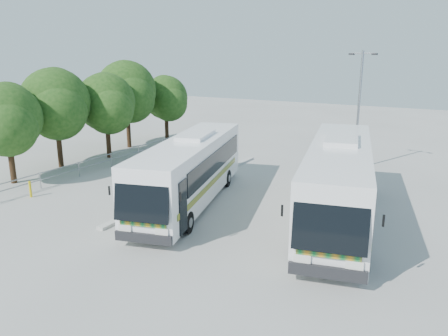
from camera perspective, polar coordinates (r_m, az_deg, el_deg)
The scene contains 12 objects.
ground at distance 24.06m, azimuth -1.87°, elevation -4.33°, with size 100.00×100.00×0.00m, color #AAAAA4.
kerb_divider at distance 26.81m, azimuth -3.89°, elevation -2.17°, with size 0.40×16.00×0.15m, color #B2B2AD.
railing at distance 32.78m, azimuth -13.34°, elevation 1.81°, with size 0.06×22.00×1.00m.
tree_far_a at distance 29.50m, azimuth -26.50°, elevation 5.83°, with size 4.75×4.49×6.20m.
tree_far_b at distance 32.43m, azimuth -21.10°, elevation 7.95°, with size 5.33×5.03×6.96m.
tree_far_c at distance 34.44m, azimuth -15.10°, elevation 8.25°, with size 4.97×4.69×6.49m.
tree_far_d at distance 37.90m, azimuth -12.54°, elevation 9.81°, with size 5.62×5.30×7.33m.
tree_far_e at distance 41.03m, azimuth -7.54°, elevation 9.08°, with size 4.54×4.28×5.92m.
coach_main at distance 23.28m, azimuth -4.43°, elevation -0.16°, with size 5.60×12.65×3.45m.
coach_adjacent at distance 21.38m, azimuth 14.69°, elevation -1.57°, with size 5.51×13.62×3.71m.
lamppost at distance 31.10m, azimuth 17.20°, elevation 7.81°, with size 1.95×0.66×8.06m.
bollard at distance 26.84m, azimuth -23.98°, elevation -2.55°, with size 0.13×0.13×0.94m, color gold.
Camera 1 is at (11.77, -19.45, 7.88)m, focal length 35.00 mm.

